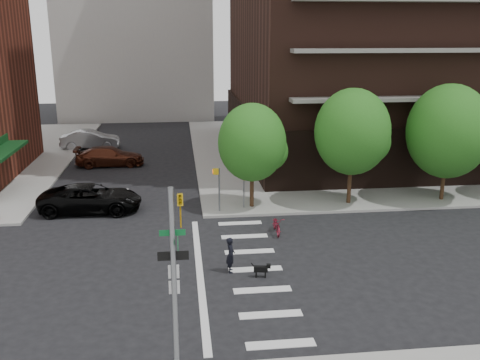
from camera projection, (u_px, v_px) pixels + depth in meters
The scene contains 14 objects.
ground at pixel (188, 273), 23.61m from camera, with size 120.00×120.00×0.00m, color black.
sidewalk_ne at pixel (409, 148), 48.35m from camera, with size 39.00×33.00×0.15m, color gray.
crosswalk at pixel (238, 270), 23.85m from camera, with size 3.85×13.00×0.01m.
tree_a at pixel (252, 143), 31.10m from camera, with size 4.00×4.00×5.90m.
tree_b at pixel (352, 132), 31.63m from camera, with size 4.50×4.50×6.65m.
tree_c at pixel (448, 131), 32.33m from camera, with size 5.00×5.00×6.80m.
traffic_signal at pixel (176, 300), 15.66m from camera, with size 0.90×0.75×6.00m.
pedestrian_signal at pixel (224, 182), 30.95m from camera, with size 2.18×0.67×2.60m.
parked_car_black at pixel (91, 198), 31.39m from camera, with size 5.88×2.71×1.64m, color black.
parked_car_maroon at pixel (110, 156), 42.15m from camera, with size 5.32×2.16×1.54m, color #441C10.
parked_car_silver at pixel (90, 139), 48.28m from camera, with size 5.20×1.81×1.71m, color #9DA0A3.
scooter at pixel (277, 225), 28.11m from camera, with size 0.62×1.79×0.94m, color maroon.
dog_walker at pixel (231, 255), 23.50m from camera, with size 0.39×0.59×1.61m, color black.
dog at pixel (262, 269), 23.08m from camera, with size 0.74×0.29×0.62m.
Camera 1 is at (-0.23, -21.76, 10.30)m, focal length 40.00 mm.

